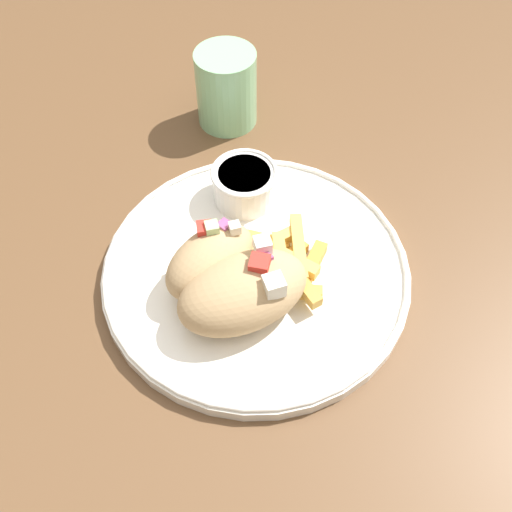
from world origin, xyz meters
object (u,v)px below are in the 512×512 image
(pita_sandwich_near, at_px, (244,291))
(water_glass, at_px, (227,91))
(plate, at_px, (256,270))
(fries_pile, at_px, (285,262))
(pita_sandwich_far, at_px, (210,260))
(sauce_ramekin, at_px, (244,183))

(pita_sandwich_near, bearing_deg, water_glass, 68.43)
(plate, bearing_deg, fries_pile, -30.71)
(fries_pile, distance_m, water_glass, 0.25)
(fries_pile, bearing_deg, pita_sandwich_near, -159.64)
(plate, xyz_separation_m, pita_sandwich_near, (-0.03, -0.04, 0.03))
(pita_sandwich_near, height_order, pita_sandwich_far, pita_sandwich_near)
(fries_pile, height_order, water_glass, water_glass)
(sauce_ramekin, relative_size, water_glass, 0.76)
(fries_pile, height_order, sauce_ramekin, sauce_ramekin)
(fries_pile, distance_m, sauce_ramekin, 0.11)
(pita_sandwich_near, height_order, sauce_ramekin, pita_sandwich_near)
(pita_sandwich_near, relative_size, fries_pile, 1.08)
(fries_pile, xyz_separation_m, sauce_ramekin, (0.01, 0.10, 0.01))
(pita_sandwich_near, bearing_deg, pita_sandwich_far, 105.10)
(sauce_ramekin, xyz_separation_m, water_glass, (0.05, 0.14, 0.01))
(pita_sandwich_far, distance_m, water_glass, 0.25)
(fries_pile, xyz_separation_m, water_glass, (0.06, 0.24, 0.02))
(pita_sandwich_near, distance_m, water_glass, 0.29)
(plate, height_order, water_glass, water_glass)
(pita_sandwich_near, height_order, fries_pile, pita_sandwich_near)
(plate, relative_size, fries_pile, 2.54)
(plate, bearing_deg, pita_sandwich_near, -133.09)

